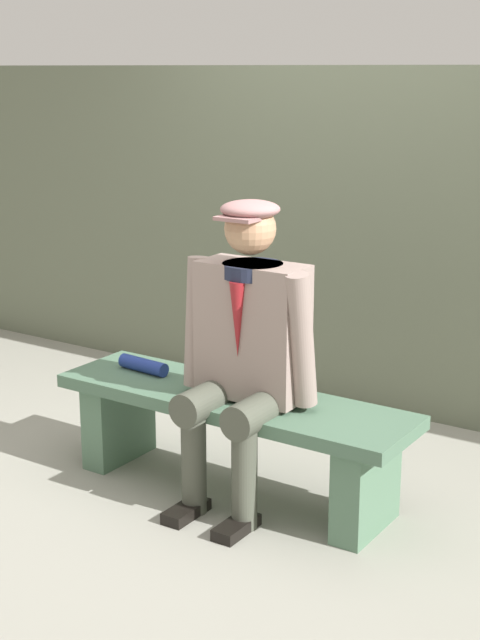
# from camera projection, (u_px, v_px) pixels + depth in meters

# --- Properties ---
(ground_plane) EXTENTS (30.00, 30.00, 0.00)m
(ground_plane) POSITION_uv_depth(u_px,v_px,m) (232.00, 491.00, 4.29)
(ground_plane) COLOR gray
(bench) EXTENTS (1.69, 0.47, 0.47)m
(bench) POSITION_uv_depth(u_px,v_px,m) (232.00, 424.00, 4.20)
(bench) COLOR #486852
(bench) RESTS_ON ground
(seated_man) EXTENTS (0.64, 0.57, 1.35)m
(seated_man) POSITION_uv_depth(u_px,v_px,m) (245.00, 342.00, 3.99)
(seated_man) COLOR gray
(seated_man) RESTS_ON ground
(rolled_magazine) EXTENTS (0.27, 0.09, 0.07)m
(rolled_magazine) POSITION_uv_depth(u_px,v_px,m) (143.00, 365.00, 4.46)
(rolled_magazine) COLOR navy
(rolled_magazine) RESTS_ON bench
(stadium_wall) EXTENTS (12.00, 0.24, 1.90)m
(stadium_wall) POSITION_uv_depth(u_px,v_px,m) (377.00, 241.00, 5.20)
(stadium_wall) COLOR #5D6450
(stadium_wall) RESTS_ON ground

